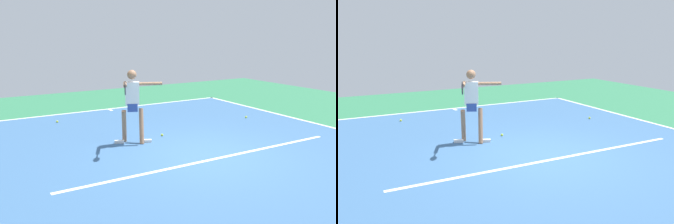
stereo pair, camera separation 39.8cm
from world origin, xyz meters
TOP-DOWN VIEW (x-y plane):
  - ground_plane at (0.00, 0.00)m, footprint 20.81×20.81m
  - court_surface at (0.00, 0.00)m, footprint 9.37×12.03m
  - court_line_baseline_near at (0.00, -5.97)m, footprint 9.37×0.10m
  - court_line_service at (0.00, 0.26)m, footprint 7.03×0.10m
  - court_line_centre_mark at (0.00, -5.77)m, footprint 0.10×0.30m
  - tennis_player at (1.01, -1.72)m, footprint 1.29×1.19m
  - tennis_ball_centre_court at (-3.31, -2.36)m, footprint 0.07×0.07m
  - tennis_ball_near_player at (2.11, -4.85)m, footprint 0.07×0.07m
  - tennis_ball_by_baseline at (0.08, -1.90)m, footprint 0.07×0.07m

SIDE VIEW (x-z plane):
  - ground_plane at x=0.00m, z-range 0.00..0.00m
  - court_surface at x=0.00m, z-range 0.00..0.00m
  - court_line_baseline_near at x=0.00m, z-range 0.00..0.01m
  - court_line_service at x=0.00m, z-range 0.00..0.01m
  - court_line_centre_mark at x=0.00m, z-range 0.00..0.01m
  - tennis_ball_centre_court at x=-3.31m, z-range 0.00..0.07m
  - tennis_ball_near_player at x=2.11m, z-range 0.00..0.07m
  - tennis_ball_by_baseline at x=0.08m, z-range 0.00..0.07m
  - tennis_player at x=1.01m, z-range 0.14..1.99m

